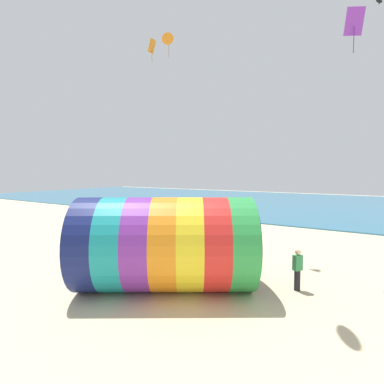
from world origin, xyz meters
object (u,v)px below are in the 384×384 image
kite_orange_diamond (152,46)px  bystander_near_water (206,237)px  giant_inflatable_tube (166,244)px  kite_purple_diamond (354,22)px  kite_black_parafoil (379,1)px  kite_orange_delta (169,41)px  kite_handler (297,269)px

kite_orange_diamond → bystander_near_water: size_ratio=1.13×
giant_inflatable_tube → kite_purple_diamond: kite_purple_diamond is taller
kite_black_parafoil → bystander_near_water: bearing=-127.6°
kite_black_parafoil → bystander_near_water: (-8.10, -10.52, -15.94)m
kite_orange_delta → kite_purple_diamond: 14.63m
bystander_near_water → kite_orange_diamond: bearing=145.2°
kite_orange_delta → kite_purple_diamond: size_ratio=0.88×
giant_inflatable_tube → bystander_near_water: size_ratio=4.51×
kite_handler → kite_orange_diamond: 23.73m
giant_inflatable_tube → kite_orange_delta: bearing=125.9°
giant_inflatable_tube → kite_purple_diamond: size_ratio=3.84×
kite_black_parafoil → kite_handler: bearing=-98.9°
kite_black_parafoil → bystander_near_water: size_ratio=0.40×
kite_handler → kite_orange_delta: 20.69m
giant_inflatable_tube → kite_orange_diamond: (-10.85, 12.33, 14.27)m
kite_handler → kite_orange_diamond: kite_orange_diamond is taller
kite_black_parafoil → giant_inflatable_tube: bearing=-112.3°
kite_handler → bystander_near_water: bystander_near_water is taller
kite_handler → kite_orange_delta: size_ratio=0.94×
kite_orange_delta → kite_black_parafoil: bearing=20.9°
kite_handler → kite_purple_diamond: kite_purple_diamond is taller
giant_inflatable_tube → kite_orange_delta: 18.95m
kite_purple_diamond → bystander_near_water: (-7.32, -1.25, -10.92)m
giant_inflatable_tube → kite_orange_diamond: 21.75m
kite_orange_diamond → giant_inflatable_tube: bearing=-48.6°
giant_inflatable_tube → kite_orange_diamond: size_ratio=3.99×
giant_inflatable_tube → bystander_near_water: (-1.43, 5.77, -0.97)m
giant_inflatable_tube → kite_handler: giant_inflatable_tube is taller
kite_orange_delta → bystander_near_water: 16.58m
kite_orange_diamond → bystander_near_water: 19.08m
kite_handler → bystander_near_water: size_ratio=0.97×
giant_inflatable_tube → bystander_near_water: giant_inflatable_tube is taller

